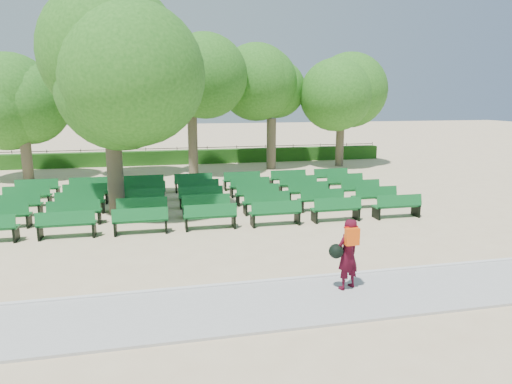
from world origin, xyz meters
TOP-DOWN VIEW (x-y plane):
  - ground at (0.00, 0.00)m, footprint 120.00×120.00m
  - paving at (0.00, -7.40)m, footprint 30.00×2.20m
  - curb at (0.00, -6.25)m, footprint 30.00×0.12m
  - hedge at (0.00, 14.00)m, footprint 26.00×0.70m
  - fence at (0.00, 14.40)m, footprint 26.00×0.10m
  - tree_line at (0.00, 10.00)m, footprint 21.80×6.80m
  - bench_array at (-0.73, 1.75)m, footprint 1.77×0.66m
  - tree_among at (-3.91, 1.40)m, footprint 5.40×5.40m
  - person at (1.64, -7.03)m, footprint 0.82×0.59m

SIDE VIEW (x-z plane):
  - ground at x=0.00m, z-range 0.00..0.00m
  - fence at x=0.00m, z-range -0.51..0.51m
  - tree_line at x=0.00m, z-range -3.52..3.52m
  - paving at x=0.00m, z-range 0.00..0.06m
  - curb at x=0.00m, z-range 0.00..0.10m
  - bench_array at x=-0.73m, z-range -0.46..0.64m
  - hedge at x=0.00m, z-range 0.00..0.90m
  - person at x=1.64m, z-range 0.09..1.72m
  - tree_among at x=-3.91m, z-range 1.27..8.72m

